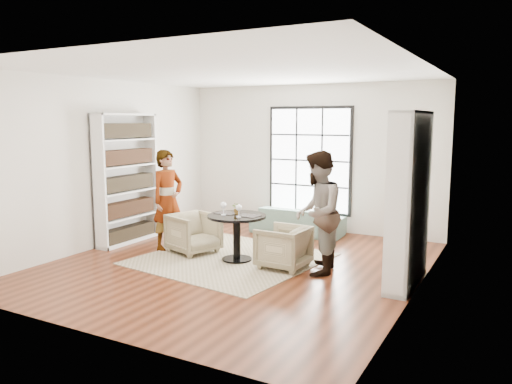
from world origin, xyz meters
The scene contains 16 objects.
ground centered at (0.00, 0.00, 0.00)m, with size 6.00×6.00×0.00m, color #612C17.
room_shell centered at (0.00, 0.54, 1.26)m, with size 6.00×6.01×6.00m.
rug centered at (-0.25, 0.21, 0.01)m, with size 2.68×2.68×0.01m, color tan.
pedestal_table centered at (-0.11, 0.18, 0.55)m, with size 0.95×0.95×0.76m.
sofa centered at (-0.03, 2.45, 0.27)m, with size 1.84×0.72×0.54m, color slate.
armchair_left centered at (-1.02, 0.26, 0.35)m, with size 0.74×0.76×0.69m, color tan.
armchair_right centered at (0.73, 0.18, 0.33)m, with size 0.70×0.73×0.66m, color tan.
person_left centered at (-1.57, 0.26, 0.88)m, with size 0.64×0.42×1.77m, color gray.
person_right centered at (1.28, 0.18, 0.92)m, with size 0.89×0.69×1.83m, color gray.
placemat_left centered at (-0.33, 0.22, 0.76)m, with size 0.34×0.26×0.01m, color black.
placemat_right centered at (0.10, 0.19, 0.76)m, with size 0.34×0.26×0.01m, color black.
cutlery_left centered at (-0.33, 0.22, 0.77)m, with size 0.14×0.22×0.01m, color silver, non-canonical shape.
cutlery_right centered at (0.10, 0.19, 0.77)m, with size 0.14×0.22×0.01m, color silver, non-canonical shape.
wine_glass_left centered at (-0.30, 0.07, 0.92)m, with size 0.10×0.10×0.22m.
wine_glass_right centered at (0.02, 0.02, 0.91)m, with size 0.09×0.09×0.21m.
flower_centerpiece centered at (-0.13, 0.24, 0.85)m, with size 0.17×0.15×0.19m, color gray.
Camera 1 is at (3.92, -6.63, 2.28)m, focal length 35.00 mm.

